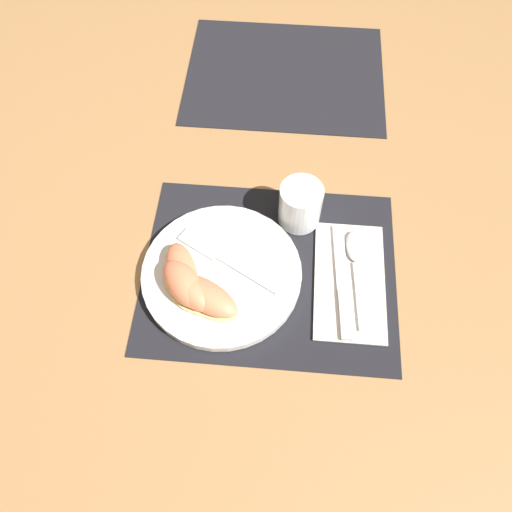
% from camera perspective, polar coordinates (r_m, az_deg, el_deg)
% --- Properties ---
extents(ground_plane, '(3.00, 3.00, 0.00)m').
position_cam_1_polar(ground_plane, '(0.84, 1.56, -1.69)').
color(ground_plane, '#A37547').
extents(placemat, '(0.42, 0.34, 0.00)m').
position_cam_1_polar(placemat, '(0.84, 1.57, -1.62)').
color(placemat, black).
rests_on(placemat, ground_plane).
extents(placemat_far, '(0.42, 0.34, 0.00)m').
position_cam_1_polar(placemat_far, '(1.15, 3.55, 20.05)').
color(placemat_far, black).
rests_on(placemat_far, ground_plane).
extents(plate, '(0.26, 0.26, 0.02)m').
position_cam_1_polar(plate, '(0.82, -3.92, -2.02)').
color(plate, white).
rests_on(plate, placemat).
extents(juice_glass, '(0.07, 0.07, 0.08)m').
position_cam_1_polar(juice_glass, '(0.86, 5.05, 5.67)').
color(juice_glass, silver).
rests_on(juice_glass, placemat).
extents(napkin, '(0.12, 0.22, 0.00)m').
position_cam_1_polar(napkin, '(0.84, 10.65, -2.75)').
color(napkin, silver).
rests_on(napkin, placemat).
extents(knife, '(0.03, 0.21, 0.01)m').
position_cam_1_polar(knife, '(0.83, 9.81, -3.02)').
color(knife, silver).
rests_on(knife, napkin).
extents(spoon, '(0.04, 0.18, 0.01)m').
position_cam_1_polar(spoon, '(0.85, 11.42, -0.35)').
color(spoon, silver).
rests_on(spoon, napkin).
extents(fork, '(0.18, 0.11, 0.00)m').
position_cam_1_polar(fork, '(0.83, -3.98, -0.11)').
color(fork, silver).
rests_on(fork, plate).
extents(citrus_wedge_0, '(0.09, 0.12, 0.03)m').
position_cam_1_polar(citrus_wedge_0, '(0.81, -8.48, -1.85)').
color(citrus_wedge_0, '#F4DB84').
rests_on(citrus_wedge_0, plate).
extents(citrus_wedge_1, '(0.11, 0.11, 0.04)m').
position_cam_1_polar(citrus_wedge_1, '(0.79, -8.24, -3.18)').
color(citrus_wedge_1, '#F4DB84').
rests_on(citrus_wedge_1, plate).
extents(citrus_wedge_2, '(0.11, 0.10, 0.04)m').
position_cam_1_polar(citrus_wedge_2, '(0.79, -7.58, -3.93)').
color(citrus_wedge_2, '#F4DB84').
rests_on(citrus_wedge_2, plate).
extents(citrus_wedge_3, '(0.13, 0.11, 0.04)m').
position_cam_1_polar(citrus_wedge_3, '(0.78, -5.87, -4.58)').
color(citrus_wedge_3, '#F4DB84').
rests_on(citrus_wedge_3, plate).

